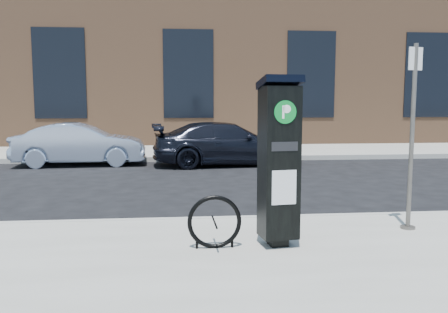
{
  "coord_description": "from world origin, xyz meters",
  "views": [
    {
      "loc": [
        -0.41,
        -7.19,
        1.96
      ],
      "look_at": [
        0.32,
        0.5,
        1.04
      ],
      "focal_mm": 38.0,
      "sensor_mm": 36.0,
      "label": 1
    }
  ],
  "objects": [
    {
      "name": "ground",
      "position": [
        0.0,
        0.0,
        0.0
      ],
      "size": [
        120.0,
        120.0,
        0.0
      ],
      "primitive_type": "plane",
      "color": "black",
      "rests_on": "ground"
    },
    {
      "name": "curb_near",
      "position": [
        0.0,
        -0.02,
        0.07
      ],
      "size": [
        60.0,
        0.12,
        0.16
      ],
      "primitive_type": "cube",
      "color": "#9E9B93",
      "rests_on": "ground"
    },
    {
      "name": "car_silver",
      "position": [
        -3.38,
        7.4,
        0.64
      ],
      "size": [
        3.94,
        1.57,
        1.27
      ],
      "primitive_type": "imported",
      "rotation": [
        0.0,
        0.0,
        1.63
      ],
      "color": "#A0B0CC",
      "rests_on": "ground"
    },
    {
      "name": "building",
      "position": [
        -0.0,
        17.0,
        4.15
      ],
      "size": [
        28.0,
        10.05,
        8.25
      ],
      "color": "brown",
      "rests_on": "ground"
    },
    {
      "name": "sign_pole",
      "position": [
        2.81,
        -0.91,
        1.43
      ],
      "size": [
        0.22,
        0.21,
        2.58
      ],
      "rotation": [
        0.0,
        0.0,
        0.28
      ],
      "color": "#5B5450",
      "rests_on": "sidewalk_near"
    },
    {
      "name": "curb_far",
      "position": [
        0.0,
        8.02,
        0.07
      ],
      "size": [
        60.0,
        0.12,
        0.16
      ],
      "primitive_type": "cube",
      "color": "#9E9B93",
      "rests_on": "ground"
    },
    {
      "name": "sidewalk_far",
      "position": [
        0.0,
        14.0,
        0.07
      ],
      "size": [
        60.0,
        12.0,
        0.15
      ],
      "primitive_type": "cube",
      "color": "gray",
      "rests_on": "ground"
    },
    {
      "name": "parking_kiosk",
      "position": [
        0.81,
        -1.5,
        1.23
      ],
      "size": [
        0.54,
        0.49,
        2.11
      ],
      "rotation": [
        0.0,
        0.0,
        0.14
      ],
      "color": "black",
      "rests_on": "sidewalk_near"
    },
    {
      "name": "car_dark",
      "position": [
        1.04,
        7.05,
        0.65
      ],
      "size": [
        4.63,
        2.2,
        1.3
      ],
      "primitive_type": "imported",
      "rotation": [
        0.0,
        0.0,
        1.66
      ],
      "color": "black",
      "rests_on": "ground"
    },
    {
      "name": "bike_rack",
      "position": [
        0.01,
        -1.54,
        0.47
      ],
      "size": [
        0.67,
        0.07,
        0.67
      ],
      "rotation": [
        0.0,
        0.0,
        0.02
      ],
      "color": "black",
      "rests_on": "sidewalk_near"
    }
  ]
}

